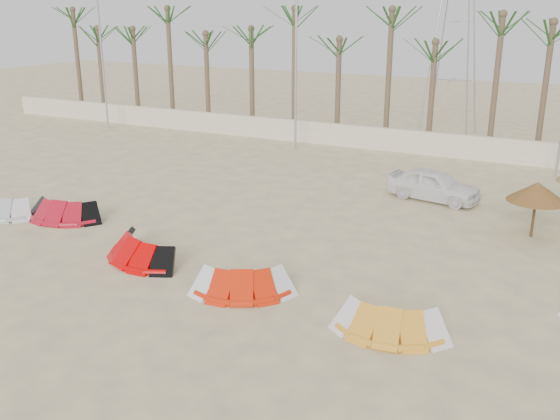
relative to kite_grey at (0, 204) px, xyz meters
The scene contains 13 objects.
ground 12.20m from the kite_grey, 19.17° to the right, with size 120.00×120.00×0.00m, color beige.
boundary_wall 21.37m from the kite_grey, 57.39° to the left, with size 60.00×0.30×1.30m, color beige.
palm_line 23.77m from the kite_grey, 58.00° to the left, with size 52.00×4.00×7.70m.
lamp_a 18.87m from the kite_grey, 117.84° to the left, with size 1.25×0.14×11.00m.
lamp_b 17.76m from the kite_grey, 70.86° to the left, with size 1.25×0.14×11.00m.
pylon 27.07m from the kite_grey, 62.46° to the left, with size 3.00×3.00×14.00m, color #A5A8AD, non-canonical shape.
kite_grey is the anchor object (origin of this frame).
kite_red_left 2.93m from the kite_grey, 16.87° to the left, with size 3.31×2.01×0.90m.
kite_red_mid 8.14m from the kite_grey, ahead, with size 3.58×2.41×0.90m.
kite_red_right 12.44m from the kite_grey, ahead, with size 3.41×2.53×0.90m.
kite_orange 16.95m from the kite_grey, ahead, with size 3.09×1.87×0.90m.
parasol_mid 20.50m from the kite_grey, 19.47° to the left, with size 2.07×2.07×2.06m.
car 17.88m from the kite_grey, 32.77° to the left, with size 1.60×3.97×1.35m, color white.
Camera 1 is at (9.08, -12.18, 8.04)m, focal length 40.00 mm.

